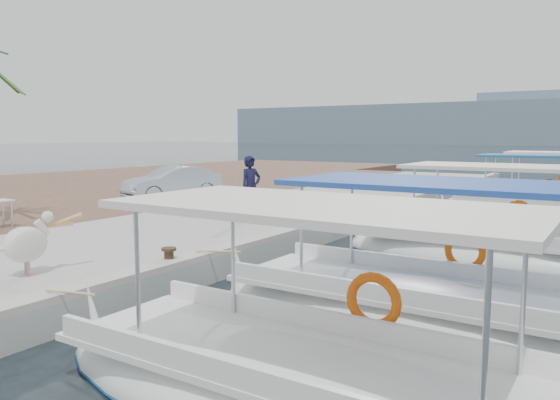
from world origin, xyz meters
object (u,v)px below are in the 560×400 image
object	(u,v)px
fishing_caique_b	(424,318)
fishing_caique_d	(537,212)
fishing_caique_e	(554,201)
pelican	(28,243)
fisherman	(251,187)
fishing_caique_c	(494,256)
parked_car	(173,183)

from	to	relation	value
fishing_caique_b	fishing_caique_d	size ratio (longest dim) A/B	1.08
fishing_caique_e	pelican	xyz separation A→B (m)	(-6.02, -20.41, 0.93)
fishing_caique_b	fisherman	size ratio (longest dim) A/B	4.04
fishing_caique_c	fishing_caique_d	size ratio (longest dim) A/B	1.07
fishing_caique_d	fisherman	world-z (taller)	fisherman
fisherman	pelican	bearing A→B (deg)	-157.23
fishing_caique_c	parked_car	distance (m)	12.37
pelican	fishing_caique_e	bearing A→B (deg)	73.55
fishing_caique_b	parked_car	xyz separation A→B (m)	(-12.17, 7.29, 1.00)
fishing_caique_c	fishing_caique_e	bearing A→B (deg)	90.43
pelican	fisherman	world-z (taller)	fisherman
fishing_caique_e	fishing_caique_d	bearing A→B (deg)	-90.63
fishing_caique_c	fisherman	world-z (taller)	fisherman
fishing_caique_b	fishing_caique_c	distance (m)	5.17
fisherman	fishing_caique_d	bearing A→B (deg)	-19.66
fishing_caique_b	fisherman	bearing A→B (deg)	144.37
fishing_caique_b	fishing_caique_e	size ratio (longest dim) A/B	1.03
fishing_caique_c	fishing_caique_d	bearing A→B (deg)	91.05
fishing_caique_b	fishing_caique_c	size ratio (longest dim) A/B	1.01
fishing_caique_c	fisherman	xyz separation A→B (m)	(-6.68, -0.37, 1.29)
fishing_caique_d	fishing_caique_e	bearing A→B (deg)	89.37
fishing_caique_b	fisherman	xyz separation A→B (m)	(-6.70, 4.80, 1.29)
fishing_caique_b	fisherman	world-z (taller)	fisherman
fishing_caique_b	fishing_caique_c	world-z (taller)	same
fishing_caique_b	pelican	size ratio (longest dim) A/B	5.26
pelican	parked_car	world-z (taller)	parked_car
fisherman	fishing_caique_b	bearing A→B (deg)	-107.19
fishing_caique_b	parked_car	bearing A→B (deg)	149.08
fishing_caique_e	parked_car	xyz separation A→B (m)	(-12.05, -10.58, 1.00)
fishing_caique_b	pelican	world-z (taller)	fishing_caique_b
fishing_caique_b	parked_car	world-z (taller)	fishing_caique_b
fishing_caique_b	fishing_caique_d	xyz separation A→B (m)	(-0.17, 13.13, 0.07)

